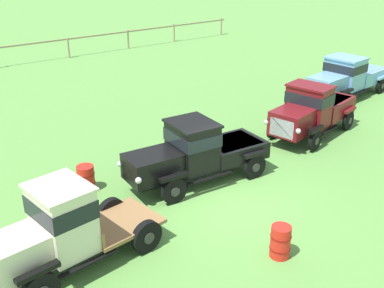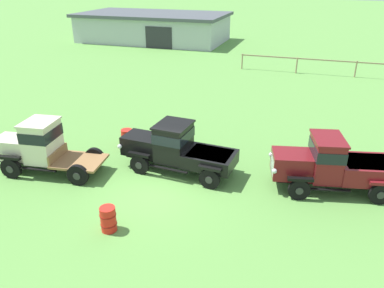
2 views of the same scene
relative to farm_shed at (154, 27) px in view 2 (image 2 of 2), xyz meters
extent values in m
plane|color=#5B9342|center=(14.56, -32.95, -1.72)|extent=(240.00, 240.00, 0.00)
cube|color=#B2B7BC|center=(0.00, 0.01, -0.20)|extent=(17.48, 9.17, 3.03)
cube|color=#474C51|center=(0.00, 0.01, 1.50)|extent=(18.08, 9.97, 0.36)
cube|color=#2D2D33|center=(2.62, -4.62, -0.52)|extent=(3.20, 0.08, 2.40)
cylinder|color=#997F60|center=(13.60, -11.32, -1.03)|extent=(0.12, 0.12, 1.37)
cylinder|color=#997F60|center=(18.38, -11.40, -1.03)|extent=(0.12, 0.12, 1.37)
cylinder|color=#997F60|center=(23.14, -11.20, -1.03)|extent=(0.12, 0.12, 1.37)
cube|color=#997F60|center=(22.90, -11.21, -0.46)|extent=(18.80, 0.08, 0.10)
cylinder|color=black|center=(8.23, -33.85, -1.26)|extent=(0.93, 0.32, 0.91)
cylinder|color=#2D2D2D|center=(8.25, -33.97, -1.26)|extent=(0.32, 0.07, 0.32)
cylinder|color=black|center=(8.02, -32.23, -1.26)|extent=(0.93, 0.32, 0.91)
cylinder|color=#2D2D2D|center=(8.01, -32.11, -1.26)|extent=(0.32, 0.07, 0.32)
cylinder|color=black|center=(11.26, -33.46, -1.26)|extent=(0.93, 0.32, 0.91)
cylinder|color=#2D2D2D|center=(11.28, -33.57, -1.26)|extent=(0.32, 0.07, 0.32)
cylinder|color=black|center=(11.05, -31.83, -1.26)|extent=(0.93, 0.32, 0.91)
cylinder|color=#2D2D2D|center=(11.04, -31.72, -1.26)|extent=(0.32, 0.07, 0.32)
cube|color=black|center=(9.48, -32.86, -1.18)|extent=(4.50, 1.47, 0.12)
cube|color=beige|center=(7.89, -33.07, -0.67)|extent=(1.73, 1.35, 0.90)
cube|color=silver|center=(7.13, -33.17, -0.71)|extent=(0.18, 0.90, 0.68)
sphere|color=silver|center=(7.04, -32.56, -0.65)|extent=(0.20, 0.20, 0.20)
cube|color=black|center=(8.23, -33.85, -0.76)|extent=(1.06, 0.33, 0.12)
cube|color=black|center=(8.02, -32.23, -0.76)|extent=(1.06, 0.33, 0.12)
cube|color=beige|center=(9.26, -32.89, -0.27)|extent=(1.35, 1.58, 1.69)
cube|color=black|center=(9.26, -32.89, 0.11)|extent=(1.40, 1.62, 0.47)
cube|color=beige|center=(9.26, -32.89, 0.61)|extent=(1.47, 1.66, 0.08)
cube|color=black|center=(9.48, -33.67, -1.20)|extent=(1.64, 0.35, 0.05)
cube|color=black|center=(9.28, -32.08, -1.20)|extent=(1.64, 0.35, 0.05)
cube|color=olive|center=(10.85, -32.68, -1.07)|extent=(2.24, 1.92, 0.10)
cube|color=olive|center=(9.88, -32.81, -0.84)|extent=(0.28, 1.56, 0.44)
cylinder|color=black|center=(13.26, -31.80, -1.28)|extent=(0.88, 0.22, 0.87)
cylinder|color=#2D2D2D|center=(13.26, -31.90, -1.28)|extent=(0.31, 0.05, 0.31)
cylinder|color=black|center=(13.39, -30.03, -1.28)|extent=(0.88, 0.22, 0.87)
cylinder|color=#2D2D2D|center=(13.39, -29.94, -1.28)|extent=(0.31, 0.05, 0.31)
cylinder|color=black|center=(16.48, -32.03, -1.28)|extent=(0.88, 0.22, 0.87)
cylinder|color=#2D2D2D|center=(16.48, -32.13, -1.28)|extent=(0.31, 0.05, 0.31)
cylinder|color=black|center=(16.61, -30.26, -1.28)|extent=(0.88, 0.22, 0.87)
cylinder|color=#2D2D2D|center=(16.62, -30.17, -1.28)|extent=(0.31, 0.05, 0.31)
cube|color=black|center=(14.74, -31.02, -1.20)|extent=(4.73, 1.30, 0.12)
cube|color=black|center=(13.07, -30.90, -0.72)|extent=(1.81, 1.36, 0.84)
cube|color=silver|center=(12.24, -30.84, -0.76)|extent=(0.13, 0.98, 0.63)
sphere|color=silver|center=(12.18, -31.50, -0.70)|extent=(0.20, 0.20, 0.20)
sphere|color=silver|center=(12.27, -30.18, -0.70)|extent=(0.20, 0.20, 0.20)
cube|color=black|center=(13.26, -31.80, -0.79)|extent=(1.01, 0.27, 0.12)
cube|color=black|center=(13.39, -30.03, -0.79)|extent=(1.01, 0.27, 0.12)
cube|color=black|center=(14.56, -31.01, -0.36)|extent=(1.37, 1.65, 1.55)
cube|color=black|center=(14.56, -31.01, -0.02)|extent=(1.42, 1.69, 0.43)
cube|color=black|center=(14.56, -31.01, 0.45)|extent=(1.50, 1.73, 0.08)
cube|color=black|center=(14.62, -31.88, -1.22)|extent=(1.78, 0.26, 0.05)
cube|color=black|center=(14.75, -30.15, -1.22)|extent=(1.78, 0.26, 0.05)
cube|color=black|center=(16.23, -31.12, -0.85)|extent=(2.20, 1.78, 0.58)
cube|color=black|center=(16.23, -31.12, -0.59)|extent=(1.85, 1.51, 0.06)
cube|color=black|center=(16.48, -32.03, -0.79)|extent=(0.97, 0.27, 0.12)
cube|color=black|center=(16.61, -30.26, -0.79)|extent=(0.97, 0.27, 0.12)
cylinder|color=black|center=(19.97, -31.71, -1.29)|extent=(0.86, 0.34, 0.84)
cylinder|color=#2D2D2D|center=(19.99, -31.80, -1.29)|extent=(0.29, 0.09, 0.30)
cylinder|color=black|center=(19.56, -29.87, -1.29)|extent=(0.86, 0.34, 0.84)
cylinder|color=#2D2D2D|center=(19.54, -29.78, -1.29)|extent=(0.29, 0.09, 0.30)
cylinder|color=black|center=(22.89, -31.06, -1.29)|extent=(0.86, 0.34, 0.84)
cylinder|color=#2D2D2D|center=(22.92, -31.15, -1.29)|extent=(0.29, 0.09, 0.30)
cylinder|color=black|center=(22.48, -29.21, -1.29)|extent=(0.86, 0.34, 0.84)
cylinder|color=#2D2D2D|center=(22.46, -29.12, -1.29)|extent=(0.29, 0.09, 0.30)
cube|color=black|center=(21.11, -30.49, -1.21)|extent=(4.48, 1.97, 0.12)
cube|color=maroon|center=(19.54, -30.84, -0.68)|extent=(1.78, 1.62, 0.96)
cube|color=silver|center=(18.83, -31.00, -0.72)|extent=(0.29, 1.03, 0.72)
sphere|color=silver|center=(18.97, -31.70, -0.65)|extent=(0.20, 0.20, 0.20)
sphere|color=silver|center=(18.66, -30.31, -0.65)|extent=(0.20, 0.20, 0.20)
cube|color=black|center=(19.97, -31.71, -0.82)|extent=(0.99, 0.41, 0.12)
cube|color=black|center=(19.56, -29.87, -0.82)|extent=(0.99, 0.41, 0.12)
cube|color=maroon|center=(20.80, -30.56, -0.35)|extent=(1.40, 1.85, 1.61)
cube|color=black|center=(20.80, -30.56, 0.02)|extent=(1.45, 1.90, 0.45)
cube|color=maroon|center=(20.80, -30.56, 0.50)|extent=(1.52, 1.95, 0.08)
cube|color=black|center=(21.11, -31.44, -1.23)|extent=(1.48, 0.46, 0.05)
cube|color=black|center=(20.70, -29.63, -1.23)|extent=(1.48, 0.46, 0.05)
cube|color=maroon|center=(22.37, -30.21, -0.77)|extent=(2.49, 2.17, 0.76)
cube|color=black|center=(22.37, -30.21, -0.42)|extent=(2.09, 1.84, 0.06)
cube|color=maroon|center=(22.89, -31.06, -0.82)|extent=(0.95, 0.40, 0.12)
cube|color=maroon|center=(22.48, -29.21, -0.82)|extent=(0.95, 0.40, 0.12)
cylinder|color=red|center=(13.98, -35.71, -1.26)|extent=(0.53, 0.53, 0.91)
cylinder|color=maroon|center=(13.98, -35.71, -1.08)|extent=(0.56, 0.56, 0.03)
cylinder|color=maroon|center=(13.98, -35.71, -1.44)|extent=(0.56, 0.56, 0.03)
cylinder|color=red|center=(11.40, -29.36, -1.28)|extent=(0.58, 0.58, 0.87)
cylinder|color=maroon|center=(11.40, -29.36, -1.11)|extent=(0.61, 0.61, 0.03)
cylinder|color=maroon|center=(11.40, -29.36, -1.46)|extent=(0.61, 0.61, 0.03)
camera|label=1|loc=(5.92, -42.83, 6.12)|focal=45.00mm
camera|label=2|loc=(19.95, -44.69, 6.35)|focal=35.00mm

